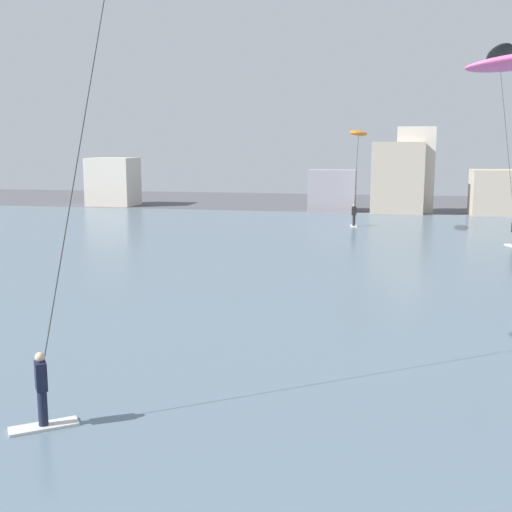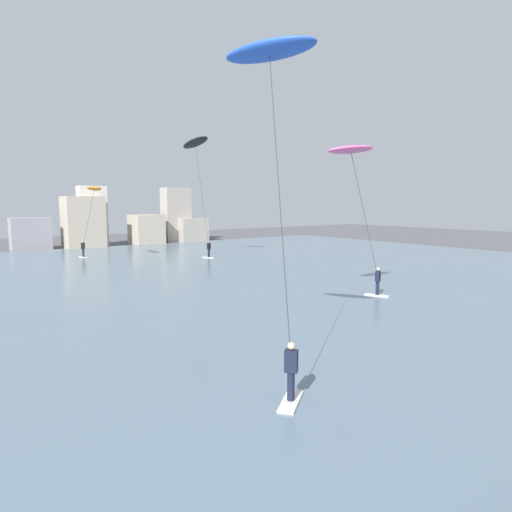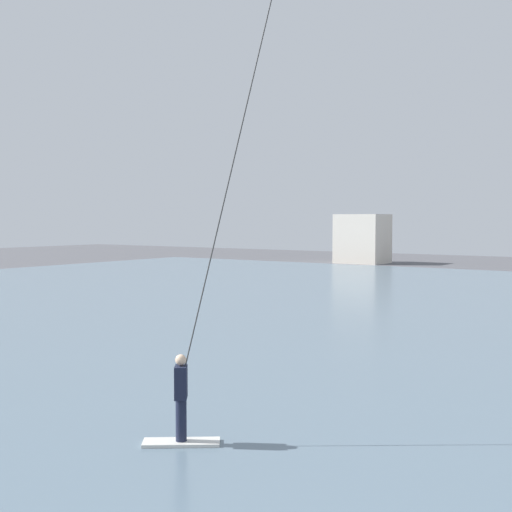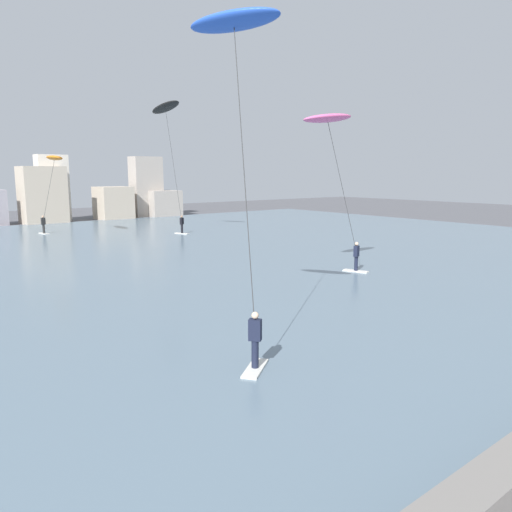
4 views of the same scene
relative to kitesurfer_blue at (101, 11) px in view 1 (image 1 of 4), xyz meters
name	(u,v)px [view 1 (image 1 of 4)]	position (x,y,z in m)	size (l,w,h in m)	color
water_bay	(267,265)	(0.27, 17.77, -8.73)	(84.00, 52.00, 0.10)	slate
far_shore_buildings	(388,182)	(5.91, 45.75, -6.05)	(46.42, 6.31, 7.55)	beige
kitesurfer_blue	(101,11)	(0.00, 0.00, 0.00)	(2.69, 4.22, 10.05)	silver
kitesurfer_black	(501,69)	(11.96, 26.05, 1.37)	(2.75, 3.67, 11.47)	silver
kitesurfer_orange	(358,141)	(3.92, 31.02, -2.55)	(1.42, 5.78, 6.91)	silver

